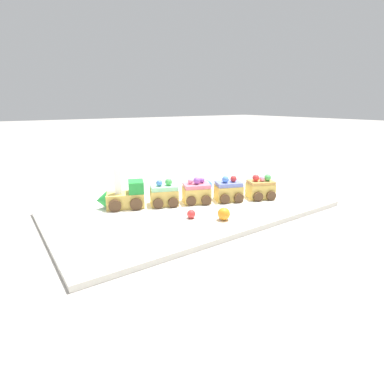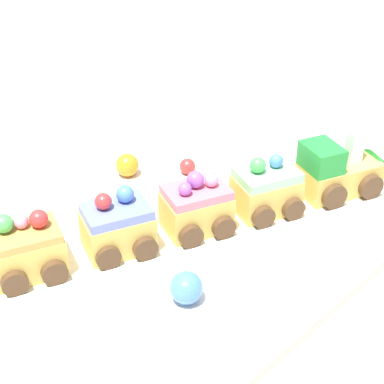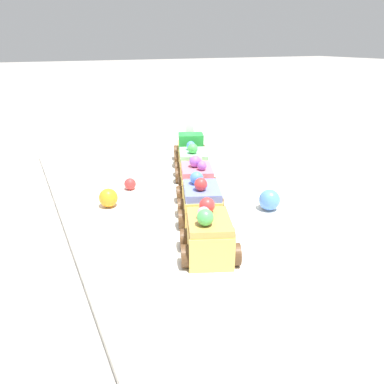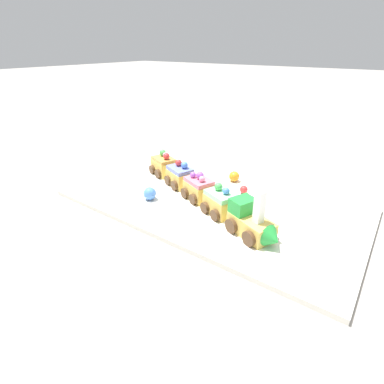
{
  "view_description": "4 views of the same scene",
  "coord_description": "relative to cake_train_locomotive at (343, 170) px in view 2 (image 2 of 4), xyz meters",
  "views": [
    {
      "loc": [
        0.41,
        0.61,
        0.27
      ],
      "look_at": [
        -0.0,
        -0.0,
        0.05
      ],
      "focal_mm": 28.0,
      "sensor_mm": 36.0,
      "label": 1
    },
    {
      "loc": [
        -0.45,
        -0.41,
        0.42
      ],
      "look_at": [
        0.0,
        0.02,
        0.03
      ],
      "focal_mm": 60.0,
      "sensor_mm": 36.0,
      "label": 2
    },
    {
      "loc": [
        -0.53,
        0.24,
        0.25
      ],
      "look_at": [
        -0.04,
        -0.0,
        0.03
      ],
      "focal_mm": 35.0,
      "sensor_mm": 36.0,
      "label": 3
    },
    {
      "loc": [
        0.34,
        -0.56,
        0.35
      ],
      "look_at": [
        -0.04,
        -0.03,
        0.03
      ],
      "focal_mm": 28.0,
      "sensor_mm": 36.0,
      "label": 4
    }
  ],
  "objects": [
    {
      "name": "ground_plane",
      "position": [
        -0.15,
        0.09,
        -0.04
      ],
      "size": [
        10.0,
        10.0,
        0.0
      ],
      "primitive_type": "plane",
      "color": "gray"
    },
    {
      "name": "display_board",
      "position": [
        -0.15,
        0.09,
        -0.03
      ],
      "size": [
        0.7,
        0.39,
        0.01
      ],
      "primitive_type": "cube",
      "color": "white",
      "rests_on": "ground_plane"
    },
    {
      "name": "cake_train_locomotive",
      "position": [
        0.0,
        0.0,
        0.0
      ],
      "size": [
        0.13,
        0.09,
        0.1
      ],
      "rotation": [
        0.0,
        0.0,
        -0.38
      ],
      "color": "#E0BC56",
      "rests_on": "display_board"
    },
    {
      "name": "cake_car_mint",
      "position": [
        -0.1,
        0.04,
        -0.0
      ],
      "size": [
        0.08,
        0.09,
        0.07
      ],
      "rotation": [
        0.0,
        0.0,
        -0.38
      ],
      "color": "#E0BC56",
      "rests_on": "display_board"
    },
    {
      "name": "cake_car_strawberry",
      "position": [
        -0.18,
        0.07,
        -0.0
      ],
      "size": [
        0.08,
        0.09,
        0.07
      ],
      "rotation": [
        0.0,
        0.0,
        -0.38
      ],
      "color": "#E0BC56",
      "rests_on": "display_board"
    },
    {
      "name": "cake_car_blueberry",
      "position": [
        -0.26,
        0.1,
        -0.0
      ],
      "size": [
        0.08,
        0.09,
        0.07
      ],
      "rotation": [
        0.0,
        0.0,
        -0.38
      ],
      "color": "#E0BC56",
      "rests_on": "display_board"
    },
    {
      "name": "cake_car_caramel",
      "position": [
        -0.35,
        0.14,
        -0.0
      ],
      "size": [
        0.08,
        0.09,
        0.07
      ],
      "rotation": [
        0.0,
        0.0,
        -0.38
      ],
      "color": "#E0BC56",
      "rests_on": "display_board"
    },
    {
      "name": "gumball_red",
      "position": [
        -0.1,
        0.16,
        -0.02
      ],
      "size": [
        0.02,
        0.02,
        0.02
      ],
      "primitive_type": "sphere",
      "color": "red",
      "rests_on": "display_board"
    },
    {
      "name": "gumball_blue",
      "position": [
        -0.27,
        -0.0,
        -0.01
      ],
      "size": [
        0.03,
        0.03,
        0.03
      ],
      "primitive_type": "sphere",
      "color": "#4C84E0",
      "rests_on": "display_board"
    },
    {
      "name": "gumball_orange",
      "position": [
        -0.15,
        0.21,
        -0.01
      ],
      "size": [
        0.03,
        0.03,
        0.03
      ],
      "primitive_type": "sphere",
      "color": "orange",
      "rests_on": "display_board"
    }
  ]
}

